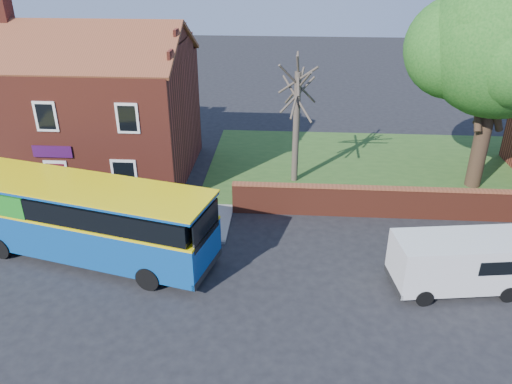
{
  "coord_description": "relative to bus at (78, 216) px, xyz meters",
  "views": [
    {
      "loc": [
        4.68,
        -14.79,
        12.05
      ],
      "look_at": [
        3.3,
        5.0,
        2.13
      ],
      "focal_mm": 35.0,
      "sensor_mm": 36.0,
      "label": 1
    }
  ],
  "objects": [
    {
      "name": "ground",
      "position": [
        3.99,
        -2.76,
        -1.9
      ],
      "size": [
        120.0,
        120.0,
        0.0
      ],
      "primitive_type": "plane",
      "color": "black",
      "rests_on": "ground"
    },
    {
      "name": "pavement",
      "position": [
        -3.01,
        2.99,
        -1.84
      ],
      "size": [
        18.0,
        3.5,
        0.12
      ],
      "primitive_type": "cube",
      "color": "gray",
      "rests_on": "ground"
    },
    {
      "name": "kerb",
      "position": [
        -3.01,
        1.24,
        -1.83
      ],
      "size": [
        18.0,
        0.15,
        0.14
      ],
      "primitive_type": "cube",
      "color": "slate",
      "rests_on": "ground"
    },
    {
      "name": "grass_strip",
      "position": [
        16.99,
        10.24,
        -1.88
      ],
      "size": [
        26.0,
        12.0,
        0.04
      ],
      "primitive_type": "cube",
      "color": "#426B28",
      "rests_on": "ground"
    },
    {
      "name": "shop_building",
      "position": [
        -3.03,
        8.74,
        1.51
      ],
      "size": [
        12.3,
        8.13,
        10.5
      ],
      "color": "maroon",
      "rests_on": "ground"
    },
    {
      "name": "boundary_wall",
      "position": [
        16.99,
        4.24,
        -1.09
      ],
      "size": [
        22.0,
        0.38,
        1.6
      ],
      "color": "maroon",
      "rests_on": "ground"
    },
    {
      "name": "bus",
      "position": [
        0.0,
        0.0,
        0.0
      ],
      "size": [
        11.36,
        5.38,
        3.35
      ],
      "rotation": [
        0.0,
        0.0,
        -0.25
      ],
      "color": "#0D4691",
      "rests_on": "ground"
    },
    {
      "name": "van_near",
      "position": [
        15.32,
        -1.29,
        -0.67
      ],
      "size": [
        5.25,
        2.69,
        2.2
      ],
      "rotation": [
        0.0,
        0.0,
        0.14
      ],
      "color": "silver",
      "rests_on": "ground"
    },
    {
      "name": "large_tree",
      "position": [
        19.0,
        8.35,
        5.61
      ],
      "size": [
        9.4,
        7.44,
        11.47
      ],
      "color": "black",
      "rests_on": "ground"
    },
    {
      "name": "bare_tree",
      "position": [
        9.06,
        8.13,
        1.55
      ],
      "size": [
        2.52,
        3.01,
        6.73
      ],
      "color": "#4C4238",
      "rests_on": "ground"
    }
  ]
}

